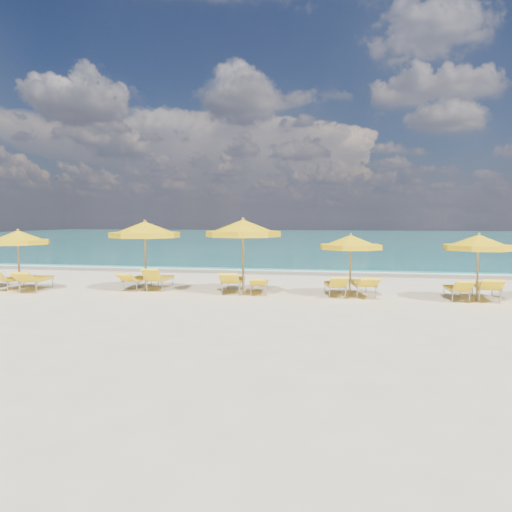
# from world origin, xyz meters

# --- Properties ---
(ground_plane) EXTENTS (120.00, 120.00, 0.00)m
(ground_plane) POSITION_xyz_m (0.00, 0.00, 0.00)
(ground_plane) COLOR beige
(ocean) EXTENTS (120.00, 80.00, 0.30)m
(ocean) POSITION_xyz_m (0.00, 48.00, 0.00)
(ocean) COLOR #14746F
(ocean) RESTS_ON ground
(wet_sand_band) EXTENTS (120.00, 2.60, 0.01)m
(wet_sand_band) POSITION_xyz_m (0.00, 7.40, 0.00)
(wet_sand_band) COLOR tan
(wet_sand_band) RESTS_ON ground
(foam_line) EXTENTS (120.00, 1.20, 0.03)m
(foam_line) POSITION_xyz_m (0.00, 8.20, 0.00)
(foam_line) COLOR white
(foam_line) RESTS_ON ground
(whitecap_near) EXTENTS (14.00, 0.36, 0.05)m
(whitecap_near) POSITION_xyz_m (-6.00, 17.00, 0.00)
(whitecap_near) COLOR white
(whitecap_near) RESTS_ON ground
(whitecap_far) EXTENTS (18.00, 0.30, 0.05)m
(whitecap_far) POSITION_xyz_m (8.00, 24.00, 0.00)
(whitecap_far) COLOR white
(whitecap_far) RESTS_ON ground
(umbrella_1) EXTENTS (2.39, 2.39, 2.18)m
(umbrella_1) POSITION_xyz_m (-8.12, -0.47, 1.86)
(umbrella_1) COLOR #9D814E
(umbrella_1) RESTS_ON ground
(umbrella_2) EXTENTS (3.04, 3.04, 2.50)m
(umbrella_2) POSITION_xyz_m (-3.76, 0.40, 2.13)
(umbrella_2) COLOR #9D814E
(umbrella_2) RESTS_ON ground
(umbrella_3) EXTENTS (2.78, 2.78, 2.57)m
(umbrella_3) POSITION_xyz_m (-0.23, 0.39, 2.19)
(umbrella_3) COLOR #9D814E
(umbrella_3) RESTS_ON ground
(umbrella_4) EXTENTS (2.46, 2.46, 2.07)m
(umbrella_4) POSITION_xyz_m (3.34, 0.38, 1.76)
(umbrella_4) COLOR #9D814E
(umbrella_4) RESTS_ON ground
(umbrella_5) EXTENTS (2.72, 2.72, 2.11)m
(umbrella_5) POSITION_xyz_m (7.17, 0.16, 1.80)
(umbrella_5) COLOR #9D814E
(umbrella_5) RESTS_ON ground
(lounger_1_left) EXTENTS (0.94, 1.89, 0.87)m
(lounger_1_left) POSITION_xyz_m (-8.56, -0.14, 0.23)
(lounger_1_left) COLOR #A5A8AD
(lounger_1_left) RESTS_ON ground
(lounger_1_right) EXTENTS (0.93, 2.04, 0.79)m
(lounger_1_right) POSITION_xyz_m (-7.61, -0.28, 0.24)
(lounger_1_right) COLOR #A5A8AD
(lounger_1_right) RESTS_ON ground
(lounger_2_left) EXTENTS (0.68, 1.82, 0.68)m
(lounger_2_left) POSITION_xyz_m (-4.26, 0.79, 0.21)
(lounger_2_left) COLOR #A5A8AD
(lounger_2_left) RESTS_ON ground
(lounger_2_right) EXTENTS (0.72, 1.87, 0.87)m
(lounger_2_right) POSITION_xyz_m (-3.40, 0.81, 0.23)
(lounger_2_right) COLOR #A5A8AD
(lounger_2_right) RESTS_ON ground
(lounger_3_left) EXTENTS (0.82, 2.04, 0.80)m
(lounger_3_left) POSITION_xyz_m (-0.65, 0.68, 0.24)
(lounger_3_left) COLOR #A5A8AD
(lounger_3_left) RESTS_ON ground
(lounger_3_right) EXTENTS (0.76, 1.79, 0.63)m
(lounger_3_right) POSITION_xyz_m (0.29, 0.59, 0.20)
(lounger_3_right) COLOR #A5A8AD
(lounger_3_right) RESTS_ON ground
(lounger_4_left) EXTENTS (0.88, 1.80, 0.75)m
(lounger_4_left) POSITION_xyz_m (2.85, 0.56, 0.21)
(lounger_4_left) COLOR #A5A8AD
(lounger_4_left) RESTS_ON ground
(lounger_4_right) EXTENTS (1.04, 2.11, 0.75)m
(lounger_4_right) POSITION_xyz_m (3.74, 0.70, 0.24)
(lounger_4_right) COLOR #A5A8AD
(lounger_4_right) RESTS_ON ground
(lounger_5_left) EXTENTS (0.64, 1.68, 0.73)m
(lounger_5_left) POSITION_xyz_m (6.64, 0.42, 0.20)
(lounger_5_left) COLOR #A5A8AD
(lounger_5_left) RESTS_ON ground
(lounger_5_right) EXTENTS (0.80, 2.06, 0.79)m
(lounger_5_right) POSITION_xyz_m (7.57, 0.67, 0.24)
(lounger_5_right) COLOR #A5A8AD
(lounger_5_right) RESTS_ON ground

